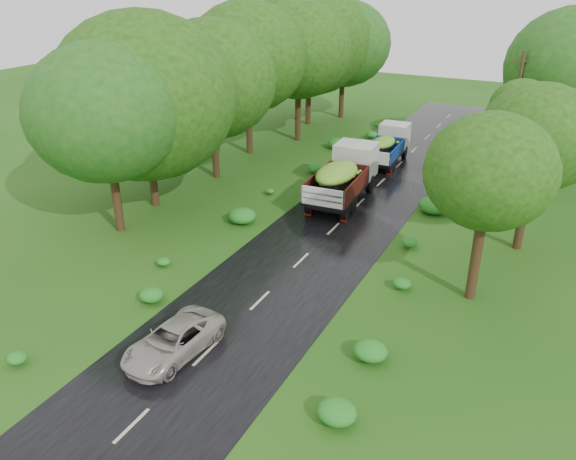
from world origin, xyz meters
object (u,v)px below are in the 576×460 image
Objects in this scene: truck_near at (345,174)px; utility_pole at (513,115)px; truck_far at (388,144)px; car at (173,340)px.

utility_pole is (8.03, 8.49, 2.54)m from truck_near.
utility_pole is at bearing 1.18° from truck_far.
truck_near is at bearing -93.23° from truck_far.
truck_near is 11.96m from utility_pole.
utility_pole is at bearing 43.23° from truck_near.
truck_far reaches higher than car.
truck_far is 24.68m from car.
truck_far is at bearing 85.83° from truck_near.
truck_near is 8.00m from truck_far.
truck_near reaches higher than car.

